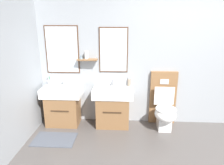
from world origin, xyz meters
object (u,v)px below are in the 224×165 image
Objects in this scene: vanity_sink_left at (63,105)px; soap_dispenser at (129,82)px; vanity_sink_right at (113,106)px; toothbrush_cup at (49,82)px; toilet at (164,107)px.

soap_dispenser is at bearing 7.30° from vanity_sink_left.
vanity_sink_right is 3.51× the size of toothbrush_cup.
vanity_sink_left is 1.85m from toilet.
vanity_sink_left is at bearing 179.52° from toilet.
toilet is 4.90× the size of toothbrush_cup.
toothbrush_cup is 1.21× the size of soap_dispenser.
vanity_sink_left and vanity_sink_right have the same top height.
vanity_sink_left is 4.27× the size of soap_dispenser.
vanity_sink_right is at bearing 179.04° from toilet.
vanity_sink_left is at bearing 180.00° from vanity_sink_right.
toothbrush_cup is at bearing 152.43° from vanity_sink_left.
soap_dispenser is (0.29, 0.16, 0.40)m from vanity_sink_right.
vanity_sink_left is 1.00× the size of vanity_sink_right.
toilet reaches higher than vanity_sink_right.
soap_dispenser is at bearing 0.39° from toothbrush_cup.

